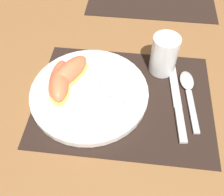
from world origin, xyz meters
TOP-DOWN VIEW (x-y plane):
  - ground_plane at (0.00, 0.00)m, footprint 3.00×3.00m
  - placemat at (0.00, 0.00)m, footprint 0.41×0.31m
  - plate at (-0.08, 0.00)m, footprint 0.28×0.28m
  - juice_glass at (0.09, 0.10)m, footprint 0.07×0.07m
  - knife at (0.13, -0.00)m, footprint 0.04×0.22m
  - spoon at (0.15, 0.04)m, footprint 0.04×0.18m
  - fork at (-0.05, 0.00)m, footprint 0.17×0.09m
  - citrus_wedge_0 at (-0.13, 0.03)m, footprint 0.10×0.13m
  - citrus_wedge_1 at (-0.16, 0.01)m, footprint 0.04×0.12m
  - citrus_wedge_2 at (-0.15, -0.01)m, footprint 0.06×0.11m

SIDE VIEW (x-z plane):
  - ground_plane at x=0.00m, z-range 0.00..0.00m
  - placemat at x=0.00m, z-range 0.00..0.00m
  - knife at x=0.13m, z-range 0.00..0.01m
  - spoon at x=0.15m, z-range 0.00..0.01m
  - plate at x=-0.08m, z-range 0.00..0.02m
  - fork at x=-0.05m, z-range 0.02..0.02m
  - citrus_wedge_1 at x=-0.16m, z-range 0.02..0.06m
  - citrus_wedge_2 at x=-0.15m, z-range 0.02..0.06m
  - citrus_wedge_0 at x=-0.13m, z-range 0.02..0.06m
  - juice_glass at x=0.09m, z-range 0.00..0.10m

